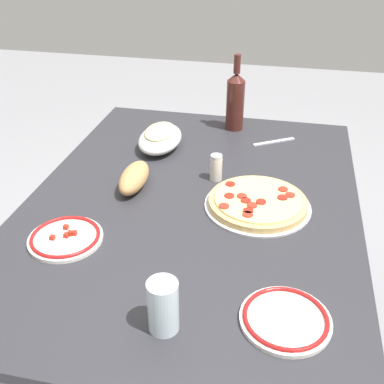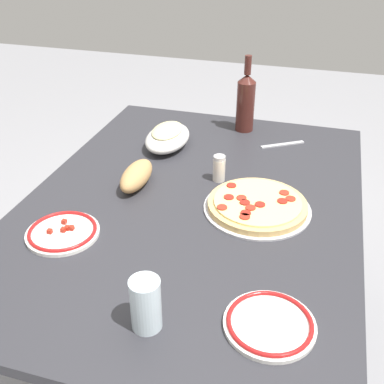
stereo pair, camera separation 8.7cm
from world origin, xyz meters
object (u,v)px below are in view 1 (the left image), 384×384
at_px(baked_pasta_dish, 160,137).
at_px(water_glass, 163,306).
at_px(dining_table, 192,231).
at_px(wine_bottle, 235,100).
at_px(side_plate_near, 65,237).
at_px(spice_shaker, 216,167).
at_px(pepperoni_pizza, 258,203).
at_px(bread_loaf, 134,178).
at_px(side_plate_far, 285,319).

xyz_separation_m(baked_pasta_dish, water_glass, (-0.83, -0.24, 0.02)).
xyz_separation_m(dining_table, wine_bottle, (0.56, -0.05, 0.23)).
bearing_deg(wine_bottle, baked_pasta_dish, 133.72).
xyz_separation_m(wine_bottle, side_plate_near, (-0.82, 0.34, -0.11)).
bearing_deg(wine_bottle, water_glass, 179.85).
relative_size(dining_table, spice_shaker, 15.55).
bearing_deg(wine_bottle, side_plate_near, 157.71).
relative_size(dining_table, pepperoni_pizza, 4.30).
bearing_deg(dining_table, wine_bottle, -5.14).
distance_m(dining_table, water_glass, 0.53).
xyz_separation_m(bread_loaf, spice_shaker, (0.11, -0.24, 0.01)).
distance_m(side_plate_far, bread_loaf, 0.68).
bearing_deg(wine_bottle, pepperoni_pizza, -165.19).
relative_size(dining_table, side_plate_near, 6.83).
distance_m(side_plate_near, bread_loaf, 0.32).
xyz_separation_m(baked_pasta_dish, wine_bottle, (0.23, -0.24, 0.08)).
bearing_deg(water_glass, spice_shaker, -0.06).
relative_size(bread_loaf, spice_shaker, 2.15).
bearing_deg(side_plate_near, pepperoni_pizza, -60.74).
bearing_deg(side_plate_far, water_glass, 105.63).
distance_m(side_plate_far, spice_shaker, 0.63).
distance_m(wine_bottle, side_plate_far, 1.03).
bearing_deg(pepperoni_pizza, water_glass, 163.66).
bearing_deg(bread_loaf, side_plate_near, 162.56).
distance_m(pepperoni_pizza, wine_bottle, 0.58).
xyz_separation_m(pepperoni_pizza, side_plate_near, (-0.27, 0.48, -0.01)).
bearing_deg(side_plate_far, pepperoni_pizza, 13.03).
distance_m(baked_pasta_dish, bread_loaf, 0.29).
relative_size(baked_pasta_dish, wine_bottle, 0.82).
bearing_deg(spice_shaker, dining_table, 161.40).
bearing_deg(bread_loaf, spice_shaker, -66.14).
height_order(pepperoni_pizza, spice_shaker, spice_shaker).
distance_m(dining_table, pepperoni_pizza, 0.23).
relative_size(dining_table, wine_bottle, 4.61).
distance_m(water_glass, side_plate_far, 0.26).
height_order(wine_bottle, spice_shaker, wine_bottle).
bearing_deg(spice_shaker, bread_loaf, 113.86).
relative_size(side_plate_near, bread_loaf, 1.06).
relative_size(pepperoni_pizza, side_plate_near, 1.59).
distance_m(water_glass, side_plate_near, 0.41).
height_order(pepperoni_pizza, water_glass, water_glass).
xyz_separation_m(side_plate_far, bread_loaf, (0.47, 0.49, 0.03)).
relative_size(wine_bottle, side_plate_near, 1.48).
xyz_separation_m(wine_bottle, side_plate_far, (-0.99, -0.25, -0.11)).
height_order(water_glass, side_plate_near, water_glass).
relative_size(side_plate_near, side_plate_far, 1.00).
xyz_separation_m(water_glass, side_plate_far, (0.07, -0.25, -0.05)).
bearing_deg(water_glass, pepperoni_pizza, -16.34).
bearing_deg(baked_pasta_dish, bread_loaf, 179.45).
bearing_deg(pepperoni_pizza, side_plate_near, 119.26).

